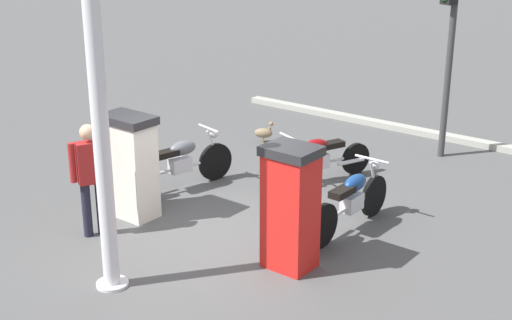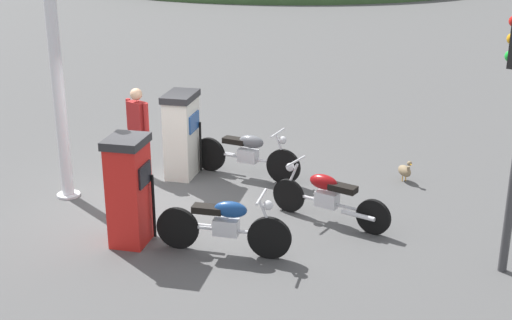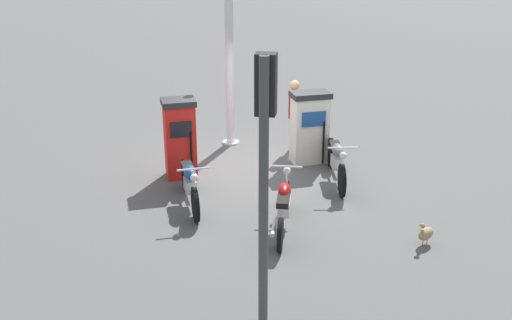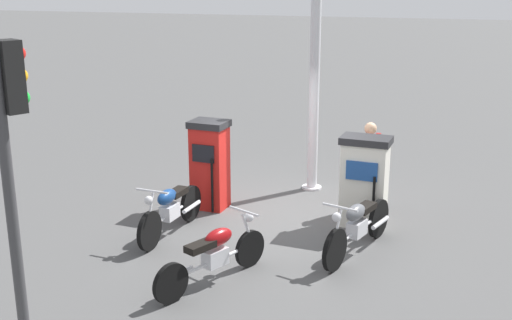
{
  "view_description": "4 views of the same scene",
  "coord_description": "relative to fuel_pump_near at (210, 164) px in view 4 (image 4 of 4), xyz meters",
  "views": [
    {
      "loc": [
        -7.07,
        -5.81,
        4.38
      ],
      "look_at": [
        1.0,
        -0.07,
        0.86
      ],
      "focal_mm": 49.5,
      "sensor_mm": 36.0,
      "label": 1
    },
    {
      "loc": [
        3.37,
        -10.55,
        4.77
      ],
      "look_at": [
        1.5,
        0.02,
        0.9
      ],
      "focal_mm": 49.87,
      "sensor_mm": 36.0,
      "label": 2
    },
    {
      "loc": [
        11.54,
        -3.44,
        4.89
      ],
      "look_at": [
        1.14,
        -0.2,
        0.69
      ],
      "focal_mm": 43.0,
      "sensor_mm": 36.0,
      "label": 3
    },
    {
      "loc": [
        10.23,
        2.98,
        4.12
      ],
      "look_at": [
        0.64,
        -0.26,
        1.23
      ],
      "focal_mm": 44.91,
      "sensor_mm": 36.0,
      "label": 4
    }
  ],
  "objects": [
    {
      "name": "ground_plane",
      "position": [
        0.13,
        1.42,
        -0.84
      ],
      "size": [
        120.0,
        120.0,
        0.0
      ],
      "primitive_type": "plane",
      "color": "#4C4C4C"
    },
    {
      "name": "fuel_pump_near",
      "position": [
        0.0,
        0.0,
        0.0
      ],
      "size": [
        0.62,
        0.69,
        1.65
      ],
      "color": "red",
      "rests_on": "ground"
    },
    {
      "name": "fuel_pump_far",
      "position": [
        -0.0,
        2.83,
        -0.04
      ],
      "size": [
        0.6,
        0.85,
        1.58
      ],
      "color": "silver",
      "rests_on": "ground"
    },
    {
      "name": "motorcycle_near_pump",
      "position": [
        1.45,
        -0.11,
        -0.38
      ],
      "size": [
        2.01,
        0.56,
        0.96
      ],
      "color": "black",
      "rests_on": "ground"
    },
    {
      "name": "motorcycle_far_pump",
      "position": [
        1.19,
        2.95,
        -0.38
      ],
      "size": [
        2.11,
        0.83,
        0.96
      ],
      "color": "black",
      "rests_on": "ground"
    },
    {
      "name": "motorcycle_extra",
      "position": [
        2.81,
        1.23,
        -0.4
      ],
      "size": [
        1.92,
        1.0,
        0.92
      ],
      "color": "black",
      "rests_on": "ground"
    },
    {
      "name": "attendant_person",
      "position": [
        -0.81,
        2.78,
        0.11
      ],
      "size": [
        0.54,
        0.36,
        1.64
      ],
      "color": "#1E1E2D",
      "rests_on": "ground"
    },
    {
      "name": "roadside_traffic_light",
      "position": [
        5.26,
        0.08,
        1.6
      ],
      "size": [
        0.4,
        0.3,
        3.55
      ],
      "color": "#38383A",
      "rests_on": "ground"
    },
    {
      "name": "canopy_support_pole",
      "position": [
        -1.69,
        1.52,
        1.11
      ],
      "size": [
        0.4,
        0.4,
        4.05
      ],
      "color": "silver",
      "rests_on": "ground"
    }
  ]
}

